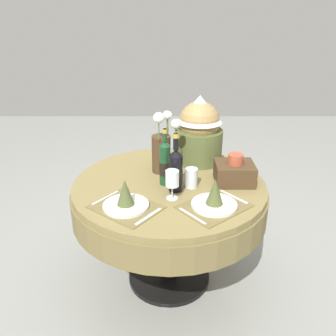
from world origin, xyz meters
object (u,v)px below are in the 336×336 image
(wine_glass_right, at_px, (171,179))
(gift_tub_back_right, at_px, (198,128))
(wine_bottle_left, at_px, (164,163))
(tumbler_mid, at_px, (190,178))
(place_setting_right, at_px, (213,199))
(place_setting_left, at_px, (124,200))
(dining_table, at_px, (168,201))
(flower_vase, at_px, (161,147))
(wine_bottle_right, at_px, (174,170))
(woven_basket_side_right, at_px, (233,172))

(wine_glass_right, height_order, gift_tub_back_right, gift_tub_back_right)
(wine_bottle_left, xyz_separation_m, tumbler_mid, (0.15, -0.04, -0.08))
(wine_bottle_left, bearing_deg, gift_tub_back_right, 57.38)
(place_setting_right, relative_size, gift_tub_back_right, 0.95)
(place_setting_left, bearing_deg, gift_tub_back_right, 55.75)
(place_setting_left, xyz_separation_m, place_setting_right, (0.46, 0.01, 0.00))
(place_setting_left, distance_m, gift_tub_back_right, 0.78)
(dining_table, height_order, flower_vase, flower_vase)
(wine_bottle_right, bearing_deg, tumbler_mid, 23.84)
(wine_bottle_right, distance_m, wine_glass_right, 0.10)
(dining_table, relative_size, flower_vase, 2.90)
(dining_table, relative_size, place_setting_right, 2.74)
(wine_bottle_right, relative_size, woven_basket_side_right, 1.51)
(place_setting_right, height_order, tumbler_mid, place_setting_right)
(woven_basket_side_right, bearing_deg, gift_tub_back_right, 119.88)
(wine_bottle_right, xyz_separation_m, woven_basket_side_right, (0.35, 0.10, -0.06))
(wine_glass_right, bearing_deg, wine_bottle_right, 78.44)
(wine_bottle_left, height_order, wine_bottle_right, same)
(place_setting_left, bearing_deg, place_setting_right, 0.92)
(dining_table, xyz_separation_m, gift_tub_back_right, (0.20, 0.33, 0.37))
(flower_vase, bearing_deg, place_setting_left, -112.20)
(place_setting_right, relative_size, tumbler_mid, 3.72)
(flower_vase, xyz_separation_m, gift_tub_back_right, (0.24, 0.17, 0.07))
(wine_bottle_left, xyz_separation_m, wine_bottle_right, (0.06, -0.08, -0.01))
(place_setting_left, relative_size, flower_vase, 1.06)
(tumbler_mid, xyz_separation_m, gift_tub_back_right, (0.07, 0.39, 0.18))
(place_setting_right, distance_m, wine_bottle_right, 0.28)
(tumbler_mid, bearing_deg, place_setting_right, -65.05)
(flower_vase, relative_size, gift_tub_back_right, 0.90)
(gift_tub_back_right, bearing_deg, flower_vase, -144.17)
(place_setting_left, relative_size, wine_bottle_right, 1.26)
(wine_glass_right, relative_size, gift_tub_back_right, 0.37)
(place_setting_left, relative_size, woven_basket_side_right, 1.90)
(wine_bottle_left, relative_size, tumbler_mid, 2.95)
(place_setting_left, xyz_separation_m, wine_bottle_right, (0.26, 0.19, 0.08))
(place_setting_right, xyz_separation_m, tumbler_mid, (-0.11, 0.23, 0.01))
(woven_basket_side_right, bearing_deg, flower_vase, 160.19)
(wine_bottle_left, xyz_separation_m, wine_glass_right, (0.04, -0.18, -0.02))
(place_setting_left, height_order, wine_bottle_left, wine_bottle_left)
(flower_vase, bearing_deg, place_setting_right, -57.85)
(place_setting_left, distance_m, flower_vase, 0.50)
(gift_tub_back_right, bearing_deg, wine_glass_right, -109.10)
(flower_vase, xyz_separation_m, wine_bottle_left, (0.02, -0.17, -0.03))
(gift_tub_back_right, bearing_deg, tumbler_mid, -100.22)
(flower_vase, distance_m, woven_basket_side_right, 0.47)
(wine_glass_right, relative_size, woven_basket_side_right, 0.73)
(wine_bottle_left, bearing_deg, dining_table, 37.65)
(tumbler_mid, relative_size, gift_tub_back_right, 0.26)
(place_setting_left, distance_m, woven_basket_side_right, 0.68)
(place_setting_right, height_order, wine_bottle_right, wine_bottle_right)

